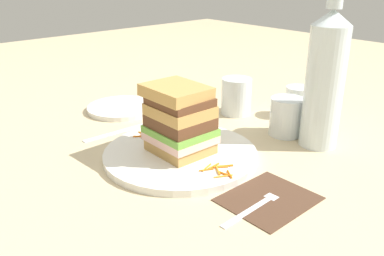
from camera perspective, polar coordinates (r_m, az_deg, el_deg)
The scene contains 26 objects.
ground_plane at distance 0.78m, azimuth -1.21°, elevation -4.58°, with size 3.00×3.00×0.00m, color #C6B289.
main_plate at distance 0.79m, azimuth -1.62°, elevation -3.67°, with size 0.30×0.30×0.01m, color white.
sandwich at distance 0.77m, azimuth -1.74°, elevation 1.13°, with size 0.12×0.11×0.13m.
carrot_shred_0 at distance 0.86m, azimuth -4.93°, elevation -0.97°, with size 0.00×0.00×0.03m, color orange.
carrot_shred_1 at distance 0.86m, azimuth -7.24°, elevation -1.15°, with size 0.00×0.00×0.03m, color orange.
carrot_shred_2 at distance 0.87m, azimuth -6.42°, elevation -0.96°, with size 0.00×0.00×0.02m, color orange.
carrot_shred_3 at distance 0.87m, azimuth -6.94°, elevation -0.78°, with size 0.00×0.00×0.03m, color orange.
carrot_shred_4 at distance 0.85m, azimuth -6.09°, elevation -1.44°, with size 0.00×0.00×0.02m, color orange.
carrot_shred_5 at distance 0.87m, azimuth -4.57°, elevation -0.86°, with size 0.00×0.00×0.02m, color orange.
carrot_shred_6 at distance 0.70m, azimuth 4.38°, elevation -6.72°, with size 0.00×0.00×0.03m, color orange.
carrot_shred_7 at distance 0.71m, azimuth 4.65°, elevation -6.28°, with size 0.00×0.00×0.02m, color orange.
carrot_shred_8 at distance 0.73m, azimuth 3.02°, elevation -5.35°, with size 0.00×0.00×0.03m, color orange.
carrot_shred_9 at distance 0.73m, azimuth 4.05°, elevation -5.44°, with size 0.00×0.00×0.03m, color orange.
carrot_shred_10 at distance 0.73m, azimuth 4.62°, elevation -5.29°, with size 0.00×0.00×0.03m, color orange.
carrot_shred_11 at distance 0.73m, azimuth 2.06°, elevation -5.52°, with size 0.00×0.00×0.03m, color orange.
carrot_shred_12 at distance 0.71m, azimuth 5.27°, elevation -6.44°, with size 0.00×0.00×0.03m, color orange.
carrot_shred_13 at distance 0.72m, azimuth 2.01°, elevation -5.84°, with size 0.00×0.00×0.03m, color orange.
carrot_shred_14 at distance 0.72m, azimuth 3.83°, elevation -5.84°, with size 0.00×0.00×0.03m, color orange.
napkin_dark at distance 0.67m, azimuth 10.64°, elevation -9.66°, with size 0.12×0.14×0.00m, color #4C3323.
fork at distance 0.66m, azimuth 9.49°, elevation -10.18°, with size 0.02×0.17×0.00m.
knife at distance 0.93m, azimuth -9.74°, elevation -0.36°, with size 0.02×0.20×0.00m.
juice_glass at distance 0.91m, azimuth 13.00°, elevation 1.38°, with size 0.07×0.07×0.08m.
water_bottle at distance 0.85m, azimuth 18.08°, elevation 6.55°, with size 0.08×0.08×0.32m.
empty_tumbler_0 at distance 1.02m, azimuth 6.21°, elevation 4.44°, with size 0.07×0.07×0.09m, color silver.
empty_tumbler_1 at distance 1.03m, azimuth 14.51°, elevation 3.59°, with size 0.06×0.06×0.07m, color silver.
side_plate at distance 1.06m, azimuth -9.76°, elevation 2.79°, with size 0.18×0.18×0.01m, color white.
Camera 1 is at (0.53, -0.45, 0.35)m, focal length 38.22 mm.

